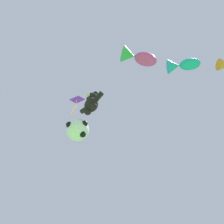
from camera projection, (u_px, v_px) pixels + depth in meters
teddy_bear_kite at (92, 103)px, 10.99m from camera, size 1.63×0.72×1.66m
soccer_ball_kite at (78, 130)px, 9.91m from camera, size 1.14×1.14×1.05m
fish_kite_magenta at (137, 57)px, 10.99m from camera, size 1.59×1.95×0.87m
fish_kite_teal at (182, 65)px, 12.00m from camera, size 1.85×1.68×0.82m
diamond_kite at (77, 101)px, 14.37m from camera, size 0.78×0.76×2.84m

